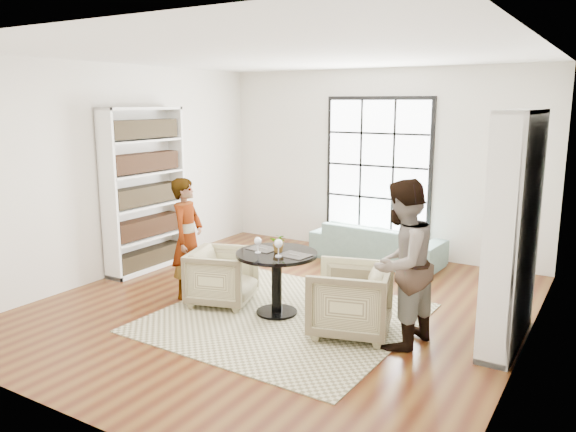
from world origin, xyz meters
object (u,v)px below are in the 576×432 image
Objects in this scene: armchair_right at (350,300)px; flower_centerpiece at (279,243)px; person_right at (401,264)px; armchair_left at (223,277)px; person_left at (187,238)px; wine_glass_right at (278,244)px; wine_glass_left at (258,242)px; sofa at (377,243)px; pedestal_table at (277,270)px.

flower_centerpiece is at bearing -111.75° from armchair_right.
flower_centerpiece is (-1.51, 0.10, 0.00)m from person_right.
person_left is (-0.55, -0.00, 0.42)m from armchair_left.
person_right reaches higher than wine_glass_right.
wine_glass_left reaches higher than armchair_right.
wine_glass_left is at bearing -78.00° from person_right.
armchair_left is 2.36m from person_right.
flower_centerpiece is (0.79, 0.06, 0.52)m from armchair_left.
person_left is (-1.47, -2.76, 0.47)m from sofa.
person_right is (0.55, 0.00, 0.48)m from armchair_right.
wine_glass_right is (0.12, -0.14, 0.36)m from pedestal_table.
person_right is 7.85× the size of flower_centerpiece.
armchair_right is 3.84× the size of flower_centerpiece.
armchair_right is at bearing -105.44° from person_left.
sofa is at bearing -179.20° from armchair_right.
armchair_left is 0.95m from flower_centerpiece.
wine_glass_right is at bearing -51.01° from pedestal_table.
flower_centerpiece is at bearing 119.80° from wine_glass_right.
person_right is (2.85, -0.04, 0.09)m from person_left.
wine_glass_right reaches higher than sofa.
armchair_left is 0.69m from person_left.
pedestal_table reaches higher than armchair_left.
wine_glass_left is (-1.15, -0.05, 0.51)m from armchair_right.
armchair_right is at bearing -108.38° from armchair_left.
flower_centerpiece is (-0.10, 0.17, -0.04)m from wine_glass_right.
pedestal_table is at bearing -103.01° from person_left.
person_left reaches higher than wine_glass_left.
person_left reaches higher than armchair_left.
sofa is at bearing -35.56° from armchair_left.
person_right is 1.41m from wine_glass_right.
pedestal_table is 0.32m from flower_centerpiece.
pedestal_table is 0.99m from armchair_right.
wine_glass_left is at bearing -141.39° from flower_centerpiece.
wine_glass_right is (-1.41, -0.07, 0.04)m from person_right.
armchair_right is 4.10× the size of wine_glass_right.
flower_centerpiece reaches higher than armchair_left.
wine_glass_left reaches higher than armchair_left.
sofa is 2.76m from flower_centerpiece.
armchair_left is 0.44× the size of person_right.
wine_glass_right is at bearing -3.54° from wine_glass_left.
wine_glass_left is at bearing -115.82° from armchair_left.
wine_glass_left is (-1.70, -0.05, 0.03)m from person_right.
person_left is 7.47× the size of wine_glass_right.
person_left is 0.89× the size of person_right.
armchair_right reaches higher than sofa.
pedestal_table is 0.55× the size of person_right.
armchair_right is (0.98, -0.07, -0.16)m from pedestal_table.
person_right reaches higher than armchair_left.
person_right is 9.23× the size of wine_glass_left.
person_right is 1.51m from flower_centerpiece.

